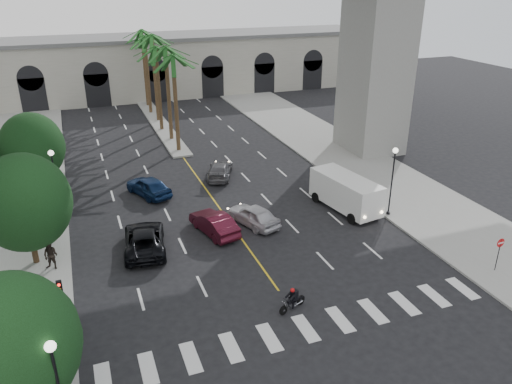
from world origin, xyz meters
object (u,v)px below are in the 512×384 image
at_px(car_a, 253,215).
at_px(cargo_van, 346,192).
at_px(car_e, 149,186).
at_px(lamp_post_left_far, 55,179).
at_px(car_c, 145,239).
at_px(do_not_enter_sign, 500,248).
at_px(motorcycle_rider, 293,299).
at_px(car_d, 220,170).
at_px(traffic_signal_far, 62,301).
at_px(pedestrian_b, 51,256).
at_px(car_b, 214,223).
at_px(lamp_post_right, 393,176).
at_px(traffic_signal_near, 64,358).

xyz_separation_m(car_a, cargo_van, (7.44, -0.11, 0.71)).
bearing_deg(car_e, lamp_post_left_far, -5.47).
xyz_separation_m(car_c, car_e, (1.71, 8.71, 0.03)).
height_order(lamp_post_left_far, do_not_enter_sign, lamp_post_left_far).
distance_m(lamp_post_left_far, motorcycle_rider, 19.68).
height_order(car_a, cargo_van, cargo_van).
height_order(car_c, car_d, car_c).
bearing_deg(traffic_signal_far, motorcycle_rider, -6.49).
distance_m(car_c, pedestrian_b, 5.70).
xyz_separation_m(car_b, pedestrian_b, (-10.54, -1.19, 0.30)).
relative_size(lamp_post_right, car_e, 1.15).
height_order(traffic_signal_near, car_e, traffic_signal_near).
relative_size(car_a, car_e, 0.95).
distance_m(lamp_post_right, traffic_signal_far, 23.62).
height_order(traffic_signal_far, car_e, traffic_signal_far).
bearing_deg(traffic_signal_near, car_b, 51.87).
xyz_separation_m(motorcycle_rider, pedestrian_b, (-12.09, 8.59, 0.45)).
bearing_deg(car_b, lamp_post_left_far, -45.21).
bearing_deg(traffic_signal_near, car_a, 44.84).
bearing_deg(cargo_van, lamp_post_left_far, 154.31).
bearing_deg(car_d, do_not_enter_sign, 141.20).
distance_m(car_a, car_c, 7.92).
xyz_separation_m(lamp_post_left_far, pedestrian_b, (-0.64, -7.20, -2.16)).
height_order(car_b, do_not_enter_sign, do_not_enter_sign).
relative_size(cargo_van, pedestrian_b, 3.54).
bearing_deg(do_not_enter_sign, car_e, 130.21).
bearing_deg(traffic_signal_far, pedestrian_b, 95.76).
bearing_deg(motorcycle_rider, car_d, 63.04).
height_order(pedestrian_b, do_not_enter_sign, do_not_enter_sign).
xyz_separation_m(car_b, car_c, (-4.87, -0.61, 0.01)).
relative_size(car_e, cargo_van, 0.72).
bearing_deg(pedestrian_b, car_c, 33.57).
bearing_deg(lamp_post_left_far, car_b, -31.27).
bearing_deg(lamp_post_left_far, traffic_signal_near, -89.69).
xyz_separation_m(traffic_signal_near, car_a, (12.80, 12.73, -1.75)).
xyz_separation_m(lamp_post_right, do_not_enter_sign, (1.60, -8.80, -1.54)).
relative_size(lamp_post_left_far, cargo_van, 0.83).
distance_m(car_c, do_not_enter_sign, 21.90).
distance_m(car_c, car_e, 8.88).
height_order(car_a, car_e, car_e).
distance_m(lamp_post_left_far, car_e, 7.46).
height_order(traffic_signal_far, cargo_van, traffic_signal_far).
height_order(motorcycle_rider, car_b, car_b).
bearing_deg(pedestrian_b, car_e, 79.32).
bearing_deg(car_a, lamp_post_right, 147.07).
height_order(car_a, do_not_enter_sign, do_not_enter_sign).
bearing_deg(car_e, pedestrian_b, 28.88).
xyz_separation_m(car_b, cargo_van, (10.44, 0.13, 0.70)).
height_order(lamp_post_right, car_d, lamp_post_right).
bearing_deg(car_d, car_a, 110.58).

